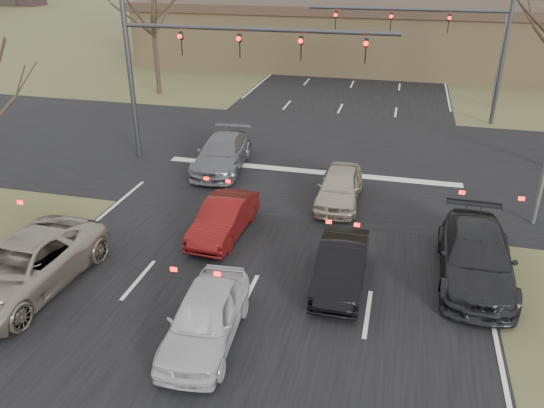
{
  "coord_description": "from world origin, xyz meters",
  "views": [
    {
      "loc": [
        3.82,
        -9.3,
        9.2
      ],
      "look_at": [
        0.19,
        5.24,
        2.0
      ],
      "focal_mm": 35.0,
      "sensor_mm": 36.0,
      "label": 1
    }
  ],
  "objects_px": {
    "mast_arm_near": "(195,54)",
    "car_silver_ahead": "(339,187)",
    "car_silver_suv": "(23,267)",
    "car_red_ahead": "(224,218)",
    "car_white_sedan": "(205,317)",
    "car_grey_ahead": "(222,153)",
    "mast_arm_far": "(453,33)",
    "car_black_hatch": "(341,266)",
    "streetlight_right_far": "(505,16)",
    "building": "(387,36)",
    "car_charcoal_sedan": "(476,257)"
  },
  "relations": [
    {
      "from": "car_silver_ahead",
      "to": "mast_arm_far",
      "type": "bearing_deg",
      "value": 70.98
    },
    {
      "from": "streetlight_right_far",
      "to": "car_red_ahead",
      "type": "relative_size",
      "value": 2.53
    },
    {
      "from": "mast_arm_near",
      "to": "car_silver_ahead",
      "type": "xyz_separation_m",
      "value": [
        6.98,
        -2.94,
        -4.38
      ]
    },
    {
      "from": "car_silver_suv",
      "to": "car_silver_ahead",
      "type": "relative_size",
      "value": 1.39
    },
    {
      "from": "building",
      "to": "mast_arm_far",
      "type": "relative_size",
      "value": 3.81
    },
    {
      "from": "car_black_hatch",
      "to": "car_grey_ahead",
      "type": "relative_size",
      "value": 0.79
    },
    {
      "from": "car_grey_ahead",
      "to": "car_white_sedan",
      "type": "bearing_deg",
      "value": -77.94
    },
    {
      "from": "car_silver_suv",
      "to": "mast_arm_far",
      "type": "bearing_deg",
      "value": 62.3
    },
    {
      "from": "streetlight_right_far",
      "to": "car_grey_ahead",
      "type": "bearing_deg",
      "value": -132.57
    },
    {
      "from": "car_white_sedan",
      "to": "car_silver_suv",
      "type": "bearing_deg",
      "value": 168.54
    },
    {
      "from": "streetlight_right_far",
      "to": "car_black_hatch",
      "type": "height_order",
      "value": "streetlight_right_far"
    },
    {
      "from": "car_grey_ahead",
      "to": "car_charcoal_sedan",
      "type": "bearing_deg",
      "value": -37.96
    },
    {
      "from": "building",
      "to": "car_grey_ahead",
      "type": "xyz_separation_m",
      "value": [
        -6.0,
        -25.5,
        -1.93
      ]
    },
    {
      "from": "car_charcoal_sedan",
      "to": "car_red_ahead",
      "type": "height_order",
      "value": "car_charcoal_sedan"
    },
    {
      "from": "car_white_sedan",
      "to": "car_charcoal_sedan",
      "type": "relative_size",
      "value": 0.78
    },
    {
      "from": "mast_arm_far",
      "to": "car_black_hatch",
      "type": "bearing_deg",
      "value": -100.98
    },
    {
      "from": "mast_arm_far",
      "to": "car_charcoal_sedan",
      "type": "distance_m",
      "value": 17.89
    },
    {
      "from": "mast_arm_far",
      "to": "car_white_sedan",
      "type": "bearing_deg",
      "value": -106.85
    },
    {
      "from": "car_grey_ahead",
      "to": "mast_arm_far",
      "type": "bearing_deg",
      "value": 41.11
    },
    {
      "from": "car_white_sedan",
      "to": "car_red_ahead",
      "type": "distance_m",
      "value": 5.67
    },
    {
      "from": "building",
      "to": "car_silver_ahead",
      "type": "relative_size",
      "value": 10.36
    },
    {
      "from": "streetlight_right_far",
      "to": "car_black_hatch",
      "type": "relative_size",
      "value": 2.51
    },
    {
      "from": "car_silver_suv",
      "to": "car_grey_ahead",
      "type": "distance_m",
      "value": 11.04
    },
    {
      "from": "car_silver_suv",
      "to": "car_red_ahead",
      "type": "relative_size",
      "value": 1.44
    },
    {
      "from": "car_white_sedan",
      "to": "car_red_ahead",
      "type": "height_order",
      "value": "car_white_sedan"
    },
    {
      "from": "mast_arm_far",
      "to": "car_white_sedan",
      "type": "distance_m",
      "value": 23.46
    },
    {
      "from": "building",
      "to": "car_red_ahead",
      "type": "distance_m",
      "value": 31.87
    },
    {
      "from": "car_white_sedan",
      "to": "car_red_ahead",
      "type": "xyz_separation_m",
      "value": [
        -1.37,
        5.5,
        -0.05
      ]
    },
    {
      "from": "car_black_hatch",
      "to": "mast_arm_far",
      "type": "bearing_deg",
      "value": 78.26
    },
    {
      "from": "building",
      "to": "car_charcoal_sedan",
      "type": "distance_m",
      "value": 32.74
    },
    {
      "from": "streetlight_right_far",
      "to": "car_white_sedan",
      "type": "distance_m",
      "value": 28.29
    },
    {
      "from": "streetlight_right_far",
      "to": "car_grey_ahead",
      "type": "xyz_separation_m",
      "value": [
        -13.32,
        -14.5,
        -4.85
      ]
    },
    {
      "from": "mast_arm_far",
      "to": "car_red_ahead",
      "type": "relative_size",
      "value": 2.81
    },
    {
      "from": "building",
      "to": "car_red_ahead",
      "type": "height_order",
      "value": "building"
    },
    {
      "from": "streetlight_right_far",
      "to": "car_red_ahead",
      "type": "height_order",
      "value": "streetlight_right_far"
    },
    {
      "from": "car_grey_ahead",
      "to": "car_silver_suv",
      "type": "bearing_deg",
      "value": -107.86
    },
    {
      "from": "building",
      "to": "car_red_ahead",
      "type": "xyz_separation_m",
      "value": [
        -3.87,
        -31.57,
        -2.01
      ]
    },
    {
      "from": "car_silver_ahead",
      "to": "car_grey_ahead",
      "type": "bearing_deg",
      "value": 156.87
    },
    {
      "from": "mast_arm_near",
      "to": "car_white_sedan",
      "type": "relative_size",
      "value": 2.93
    },
    {
      "from": "car_charcoal_sedan",
      "to": "car_red_ahead",
      "type": "xyz_separation_m",
      "value": [
        -8.37,
        0.8,
        -0.11
      ]
    },
    {
      "from": "mast_arm_far",
      "to": "car_grey_ahead",
      "type": "distance_m",
      "value": 15.24
    },
    {
      "from": "car_grey_ahead",
      "to": "car_red_ahead",
      "type": "distance_m",
      "value": 6.44
    },
    {
      "from": "car_silver_suv",
      "to": "streetlight_right_far",
      "type": "bearing_deg",
      "value": 61.06
    },
    {
      "from": "streetlight_right_far",
      "to": "car_red_ahead",
      "type": "xyz_separation_m",
      "value": [
        -11.19,
        -20.57,
        -4.93
      ]
    },
    {
      "from": "mast_arm_near",
      "to": "car_red_ahead",
      "type": "relative_size",
      "value": 3.06
    },
    {
      "from": "car_silver_suv",
      "to": "car_red_ahead",
      "type": "xyz_separation_m",
      "value": [
        4.63,
        4.67,
        -0.14
      ]
    },
    {
      "from": "car_silver_ahead",
      "to": "streetlight_right_far",
      "type": "bearing_deg",
      "value": 65.82
    },
    {
      "from": "building",
      "to": "mast_arm_near",
      "type": "distance_m",
      "value": 26.14
    },
    {
      "from": "mast_arm_near",
      "to": "car_red_ahead",
      "type": "xyz_separation_m",
      "value": [
        3.36,
        -6.57,
        -4.42
      ]
    },
    {
      "from": "mast_arm_far",
      "to": "mast_arm_near",
      "type": "bearing_deg",
      "value": -138.78
    }
  ]
}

